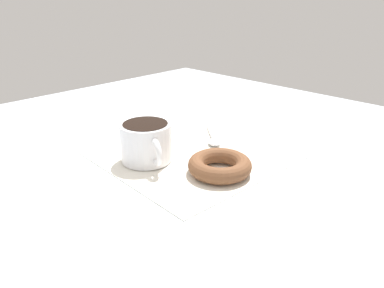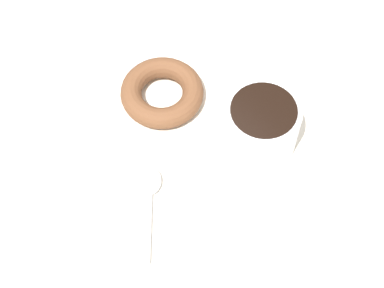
# 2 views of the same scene
# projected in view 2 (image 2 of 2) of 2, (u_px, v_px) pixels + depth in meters

# --- Properties ---
(ground_plane) EXTENTS (1.20, 1.20, 0.02)m
(ground_plane) POSITION_uv_depth(u_px,v_px,m) (206.00, 148.00, 0.81)
(ground_plane) COLOR #B2BCC6
(napkin) EXTENTS (0.32, 0.32, 0.00)m
(napkin) POSITION_uv_depth(u_px,v_px,m) (192.00, 153.00, 0.79)
(napkin) COLOR white
(napkin) RESTS_ON ground_plane
(coffee_cup) EXTENTS (0.09, 0.12, 0.07)m
(coffee_cup) POSITION_uv_depth(u_px,v_px,m) (261.00, 124.00, 0.77)
(coffee_cup) COLOR white
(coffee_cup) RESTS_ON napkin
(donut) EXTENTS (0.11, 0.11, 0.03)m
(donut) POSITION_uv_depth(u_px,v_px,m) (164.00, 91.00, 0.82)
(donut) COLOR brown
(donut) RESTS_ON napkin
(spoon) EXTENTS (0.09, 0.10, 0.01)m
(spoon) POSITION_uv_depth(u_px,v_px,m) (150.00, 192.00, 0.76)
(spoon) COLOR silver
(spoon) RESTS_ON napkin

